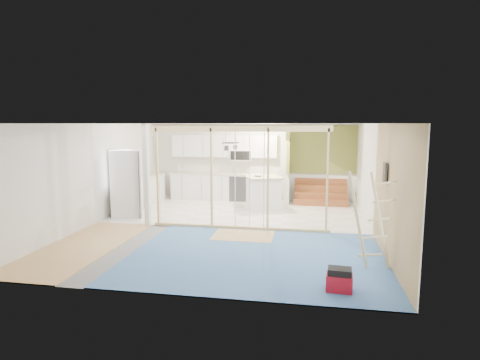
% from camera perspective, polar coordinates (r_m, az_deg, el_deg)
% --- Properties ---
extents(room, '(7.01, 8.01, 2.61)m').
position_cam_1_polar(room, '(9.82, -1.81, 0.41)').
color(room, slate).
rests_on(room, ground).
extents(floor_overlays, '(7.00, 8.00, 0.03)m').
position_cam_1_polar(floor_overlays, '(10.11, -1.30, -6.82)').
color(floor_overlays, white).
rests_on(floor_overlays, room).
extents(stud_frame, '(4.66, 0.14, 2.60)m').
position_cam_1_polar(stud_frame, '(9.84, -3.37, 2.21)').
color(stud_frame, tan).
rests_on(stud_frame, room).
extents(base_cabinets, '(4.45, 2.24, 0.93)m').
position_cam_1_polar(base_cabinets, '(13.55, -5.56, -1.09)').
color(base_cabinets, silver).
rests_on(base_cabinets, room).
extents(upper_cabinets, '(3.60, 0.41, 0.85)m').
position_cam_1_polar(upper_cabinets, '(13.66, -2.01, 4.73)').
color(upper_cabinets, silver).
rests_on(upper_cabinets, room).
extents(green_partition, '(2.25, 1.51, 2.60)m').
position_cam_1_polar(green_partition, '(13.29, 10.13, 0.73)').
color(green_partition, olive).
rests_on(green_partition, room).
extents(pot_rack, '(0.52, 0.52, 0.72)m').
position_cam_1_polar(pot_rack, '(11.66, -1.40, 5.04)').
color(pot_rack, black).
rests_on(pot_rack, room).
extents(sheathing_panel, '(0.02, 4.00, 2.60)m').
position_cam_1_polar(sheathing_panel, '(7.78, 20.88, -2.12)').
color(sheathing_panel, '#A18957').
rests_on(sheathing_panel, room).
extents(electrical_panel, '(0.04, 0.30, 0.40)m').
position_cam_1_polar(electrical_panel, '(8.31, 19.89, 0.98)').
color(electrical_panel, '#393A3F').
rests_on(electrical_panel, room).
extents(ceiling_light, '(0.32, 0.32, 0.08)m').
position_cam_1_polar(ceiling_light, '(12.54, 7.34, 7.67)').
color(ceiling_light, '#FFEABF').
rests_on(ceiling_light, room).
extents(fridge, '(1.06, 1.02, 1.88)m').
position_cam_1_polar(fridge, '(11.67, -15.79, -0.47)').
color(fridge, white).
rests_on(fridge, room).
extents(island, '(1.31, 1.31, 1.01)m').
position_cam_1_polar(island, '(12.31, 3.34, -1.81)').
color(island, white).
rests_on(island, room).
extents(bowl, '(0.32, 0.32, 0.07)m').
position_cam_1_polar(bowl, '(12.13, 2.61, 0.65)').
color(bowl, beige).
rests_on(bowl, island).
extents(soap_bottle_a, '(0.13, 0.13, 0.34)m').
position_cam_1_polar(soap_bottle_a, '(14.07, -8.70, 1.79)').
color(soap_bottle_a, '#B4BCC8').
rests_on(soap_bottle_a, base_cabinets).
extents(soap_bottle_b, '(0.11, 0.11, 0.18)m').
position_cam_1_polar(soap_bottle_b, '(13.43, 4.39, 1.22)').
color(soap_bottle_b, silver).
rests_on(soap_bottle_b, base_cabinets).
extents(toolbox, '(0.42, 0.33, 0.38)m').
position_cam_1_polar(toolbox, '(6.60, 13.95, -13.70)').
color(toolbox, maroon).
rests_on(toolbox, room).
extents(ladder, '(0.93, 0.16, 1.74)m').
position_cam_1_polar(ladder, '(7.58, 18.21, -5.41)').
color(ladder, '#D5C182').
rests_on(ladder, room).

